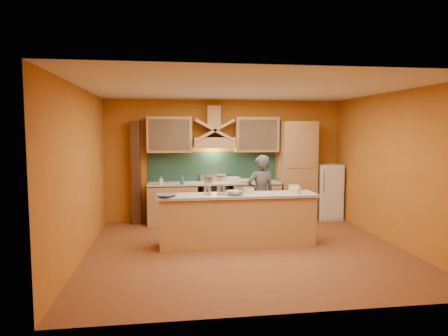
{
  "coord_description": "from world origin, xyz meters",
  "views": [
    {
      "loc": [
        -1.34,
        -6.74,
        2.09
      ],
      "look_at": [
        -0.26,
        0.9,
        1.37
      ],
      "focal_mm": 32.0,
      "sensor_mm": 36.0,
      "label": 1
    }
  ],
  "objects": [
    {
      "name": "dish_rack",
      "position": [
        0.12,
        2.18,
        0.98
      ],
      "size": [
        0.35,
        0.29,
        0.11
      ],
      "primitive_type": "cube",
      "rotation": [
        0.0,
        0.0,
        0.14
      ],
      "color": "silver",
      "rests_on": "counter_top"
    },
    {
      "name": "upper_cabinet_right",
      "position": [
        0.7,
        2.33,
        2.0
      ],
      "size": [
        1.0,
        0.35,
        0.8
      ],
      "primitive_type": "cube",
      "color": "tan",
      "rests_on": "wall_back"
    },
    {
      "name": "range_hood",
      "position": [
        -0.3,
        2.25,
        1.82
      ],
      "size": [
        0.92,
        0.5,
        0.24
      ],
      "primitive_type": "cube",
      "color": "tan",
      "rests_on": "wall_back"
    },
    {
      "name": "person",
      "position": [
        0.51,
        1.02,
        0.8
      ],
      "size": [
        0.65,
        0.49,
        1.61
      ],
      "primitive_type": "imported",
      "rotation": [
        0.0,
        0.0,
        3.34
      ],
      "color": "#4C4C51",
      "rests_on": "floor"
    },
    {
      "name": "jar_small",
      "position": [
        -0.64,
        0.35,
        1.02
      ],
      "size": [
        0.13,
        0.13,
        0.15
      ],
      "primitive_type": "cylinder",
      "rotation": [
        0.0,
        0.0,
        -0.02
      ],
      "color": "silver",
      "rests_on": "island_top"
    },
    {
      "name": "grocery_bag_b",
      "position": [
        0.95,
        0.22,
        1.0
      ],
      "size": [
        0.23,
        0.22,
        0.11
      ],
      "primitive_type": "cube",
      "rotation": [
        0.0,
        0.0,
        -0.65
      ],
      "color": "#EEEBC4",
      "rests_on": "island_top"
    },
    {
      "name": "base_cabinet_left",
      "position": [
        -1.25,
        2.2,
        0.43
      ],
      "size": [
        1.1,
        0.6,
        0.86
      ],
      "primitive_type": "cube",
      "color": "tan",
      "rests_on": "floor"
    },
    {
      "name": "stove",
      "position": [
        -0.3,
        2.2,
        0.45
      ],
      "size": [
        0.6,
        0.58,
        0.9
      ],
      "primitive_type": "cube",
      "color": "black",
      "rests_on": "floor"
    },
    {
      "name": "island_top",
      "position": [
        -0.1,
        0.3,
        0.92
      ],
      "size": [
        2.9,
        0.62,
        0.05
      ],
      "primitive_type": "cube",
      "color": "beige",
      "rests_on": "island_body"
    },
    {
      "name": "soap_bottle_b",
      "position": [
        -1.04,
        1.94,
        1.03
      ],
      "size": [
        0.11,
        0.11,
        0.22
      ],
      "primitive_type": "imported",
      "rotation": [
        0.0,
        0.0,
        0.27
      ],
      "color": "#366495",
      "rests_on": "counter_top"
    },
    {
      "name": "wall_right",
      "position": [
        2.75,
        0.0,
        1.4
      ],
      "size": [
        0.02,
        5.0,
        2.8
      ],
      "primitive_type": "cube",
      "color": "#C17225",
      "rests_on": "floor"
    },
    {
      "name": "book_lower",
      "position": [
        -1.48,
        0.22,
        0.96
      ],
      "size": [
        0.32,
        0.37,
        0.03
      ],
      "primitive_type": "imported",
      "rotation": [
        0.0,
        0.0,
        0.27
      ],
      "color": "#AC463D",
      "rests_on": "island_top"
    },
    {
      "name": "pantry_column",
      "position": [
        1.65,
        2.2,
        1.15
      ],
      "size": [
        0.8,
        0.6,
        2.3
      ],
      "primitive_type": "cube",
      "color": "tan",
      "rests_on": "floor"
    },
    {
      "name": "pot_large",
      "position": [
        -0.42,
        2.12,
        0.97
      ],
      "size": [
        0.23,
        0.23,
        0.14
      ],
      "primitive_type": "cylinder",
      "rotation": [
        0.0,
        0.0,
        -0.01
      ],
      "color": "#B0AFB6",
      "rests_on": "stove"
    },
    {
      "name": "ceiling",
      "position": [
        0.0,
        0.0,
        2.8
      ],
      "size": [
        5.5,
        5.0,
        0.01
      ],
      "primitive_type": "cube",
      "color": "white",
      "rests_on": "wall_back"
    },
    {
      "name": "soap_bottle_a",
      "position": [
        -1.49,
        1.97,
        1.01
      ],
      "size": [
        0.09,
        0.09,
        0.18
      ],
      "primitive_type": "imported",
      "rotation": [
        0.0,
        0.0,
        0.18
      ],
      "color": "white",
      "rests_on": "counter_top"
    },
    {
      "name": "cloth",
      "position": [
        0.37,
        0.23,
        0.95
      ],
      "size": [
        0.28,
        0.24,
        0.02
      ],
      "primitive_type": "cube",
      "rotation": [
        0.0,
        0.0,
        -0.26
      ],
      "color": "beige",
      "rests_on": "island_top"
    },
    {
      "name": "wall_back",
      "position": [
        0.0,
        2.5,
        1.4
      ],
      "size": [
        5.5,
        0.02,
        2.8
      ],
      "primitive_type": "cube",
      "color": "#C17225",
      "rests_on": "floor"
    },
    {
      "name": "wall_front",
      "position": [
        0.0,
        -2.5,
        1.4
      ],
      "size": [
        5.5,
        0.02,
        2.8
      ],
      "primitive_type": "cube",
      "color": "#C17225",
      "rests_on": "floor"
    },
    {
      "name": "island_body",
      "position": [
        -0.1,
        0.3,
        0.44
      ],
      "size": [
        2.8,
        0.55,
        0.88
      ],
      "primitive_type": "cube",
      "color": "#DDB171",
      "rests_on": "floor"
    },
    {
      "name": "base_cabinet_right",
      "position": [
        0.65,
        2.2,
        0.43
      ],
      "size": [
        1.1,
        0.6,
        0.86
      ],
      "primitive_type": "cube",
      "color": "tan",
      "rests_on": "floor"
    },
    {
      "name": "kitchen_scale",
      "position": [
        0.12,
        0.34,
        1.0
      ],
      "size": [
        0.18,
        0.18,
        0.11
      ],
      "primitive_type": "cube",
      "rotation": [
        0.0,
        0.0,
        0.41
      ],
      "color": "white",
      "rests_on": "island_top"
    },
    {
      "name": "book_upper",
      "position": [
        -1.48,
        0.21,
        0.98
      ],
      "size": [
        0.37,
        0.41,
        0.02
      ],
      "primitive_type": "imported",
      "rotation": [
        0.0,
        0.0,
        -0.52
      ],
      "color": "#3D6188",
      "rests_on": "island_top"
    },
    {
      "name": "upper_cabinet_left",
      "position": [
        -1.3,
        2.33,
        2.0
      ],
      "size": [
        1.0,
        0.35,
        0.8
      ],
      "primitive_type": "cube",
      "color": "tan",
      "rests_on": "wall_back"
    },
    {
      "name": "fridge",
      "position": [
        2.4,
        2.2,
        0.65
      ],
      "size": [
        0.58,
        0.6,
        1.3
      ],
      "primitive_type": "cube",
      "color": "white",
      "rests_on": "floor"
    },
    {
      "name": "mixing_bowl",
      "position": [
        -0.16,
        0.2,
        0.98
      ],
      "size": [
        0.4,
        0.4,
        0.08
      ],
      "primitive_type": "imported",
      "rotation": [
        0.0,
        0.0,
        0.36
      ],
      "color": "white",
      "rests_on": "island_top"
    },
    {
      "name": "floor",
      "position": [
        0.0,
        0.0,
        0.0
      ],
      "size": [
        5.5,
        5.0,
        0.01
      ],
      "primitive_type": "cube",
      "color": "brown",
      "rests_on": "ground"
    },
    {
      "name": "backsplash",
      "position": [
        -0.3,
        2.48,
        1.25
      ],
      "size": [
        3.0,
        0.03,
        0.7
      ],
      "primitive_type": "cube",
      "color": "#193731",
      "rests_on": "wall_back"
    },
    {
      "name": "counter_top",
      "position": [
        -0.3,
        2.2,
        0.9
      ],
      "size": [
        3.0,
        0.62,
        0.04
      ],
      "primitive_type": "cube",
      "color": "beige",
      "rests_on": "base_cabinet_left"
    },
    {
      "name": "hood_chimney",
      "position": [
        -0.3,
        2.35,
        2.4
      ],
      "size": [
        0.3,
        0.3,
        0.5
      ],
      "primitive_type": "cube",
      "color": "tan",
      "rests_on": "wall_back"
    },
    {
      "name": "trim_column_left",
      "position": [
        -2.05,
        2.35,
        1.15
      ],
      "size": [
        0.2,
        0.3,
        2.3
      ],
      "primitive_type": "cube",
      "color": "#472816",
      "rests_on": "floor"
    },
    {
      "name": "wall_left",
      "position": [
        -2.75,
        0.0,
        1.4
      ],
      "size": [
        0.02,
        5.0,
        2.8
      ],
      "primitive_type": "cube",
      "color": "#C17225",
      "rests_on": "floor"
    },
    {
      "name": "jar_large",
      "position": [
        -0.4,
        0.3,
        1.03
      ],
      "size": [
        0.18,
        0.18,
        0.17
      ],
      "primitive_type": "cylinder",
      "rotation": [
        0.0,
        0.0,
        0.23
      ],
      "color": "silver",
      "rests_on": "island_top"
    },
    {
      "name": "grocery_bag_a",
      "position": [
        1.0,
        0.43,
        1.01
      ],
      "size": [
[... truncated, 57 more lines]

